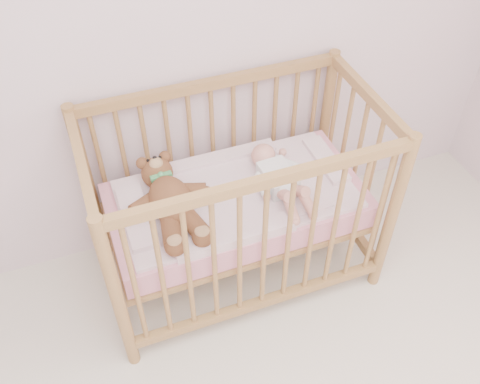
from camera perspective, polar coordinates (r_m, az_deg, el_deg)
name	(u,v)px	position (r m, az deg, el deg)	size (l,w,h in m)	color
wall_back	(128,12)	(2.34, -11.88, 18.31)	(4.00, 0.02, 2.70)	silver
crib	(236,203)	(2.59, -0.39, -1.15)	(1.36, 0.76, 1.00)	#9D7342
mattress	(236,205)	(2.60, -0.39, -1.38)	(1.22, 0.62, 0.13)	pink
blanket	(236,194)	(2.55, -0.39, -0.21)	(1.10, 0.58, 0.06)	#CF8E9D
baby	(278,175)	(2.54, 4.08, 1.83)	(0.26, 0.54, 0.13)	white
teddy_bear	(171,201)	(2.41, -7.38, -0.99)	(0.42, 0.60, 0.17)	brown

